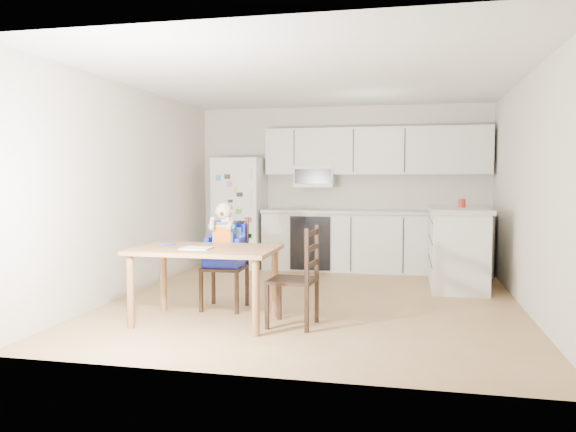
% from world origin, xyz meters
% --- Properties ---
extents(room, '(4.52, 5.01, 2.51)m').
position_xyz_m(room, '(0.00, 0.48, 1.25)').
color(room, olive).
rests_on(room, ground).
extents(refrigerator, '(0.72, 0.70, 1.70)m').
position_xyz_m(refrigerator, '(-1.55, 2.15, 0.85)').
color(refrigerator, silver).
rests_on(refrigerator, ground).
extents(kitchen_run, '(3.37, 0.62, 2.15)m').
position_xyz_m(kitchen_run, '(0.50, 2.24, 0.88)').
color(kitchen_run, silver).
rests_on(kitchen_run, ground).
extents(kitchen_island, '(0.73, 1.39, 1.02)m').
position_xyz_m(kitchen_island, '(1.65, 1.19, 0.52)').
color(kitchen_island, silver).
rests_on(kitchen_island, ground).
extents(red_cup, '(0.09, 0.09, 0.11)m').
position_xyz_m(red_cup, '(1.69, 1.16, 1.08)').
color(red_cup, '#B62617').
rests_on(red_cup, kitchen_island).
extents(dining_table, '(1.36, 0.88, 0.73)m').
position_xyz_m(dining_table, '(-0.89, -1.16, 0.63)').
color(dining_table, brown).
rests_on(dining_table, ground).
extents(napkin, '(0.27, 0.23, 0.01)m').
position_xyz_m(napkin, '(-0.93, -1.26, 0.74)').
color(napkin, '#AFAFB4').
rests_on(napkin, dining_table).
extents(toddler_spoon, '(0.12, 0.06, 0.02)m').
position_xyz_m(toddler_spoon, '(-1.32, -1.06, 0.74)').
color(toddler_spoon, '#0A16AC').
rests_on(toddler_spoon, dining_table).
extents(chair_booster, '(0.43, 0.43, 1.14)m').
position_xyz_m(chair_booster, '(-0.89, -0.54, 0.69)').
color(chair_booster, black).
rests_on(chair_booster, ground).
extents(chair_side, '(0.45, 0.45, 0.95)m').
position_xyz_m(chair_side, '(0.06, -1.12, 0.54)').
color(chair_side, black).
rests_on(chair_side, ground).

